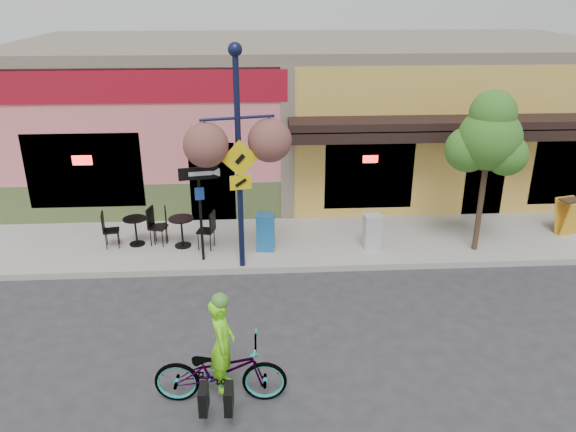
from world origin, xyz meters
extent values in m
plane|color=#2D2D30|center=(0.00, 0.00, 0.00)|extent=(90.00, 90.00, 0.00)
cube|color=#9E9B93|center=(0.00, 2.00, 0.07)|extent=(24.00, 3.00, 0.15)
cube|color=#A8A59E|center=(0.00, 0.55, 0.07)|extent=(24.00, 0.12, 0.15)
imported|color=maroon|center=(-2.45, -3.65, 0.54)|extent=(2.09, 0.80, 1.08)
imported|color=#7FFF1A|center=(-2.40, -3.65, 0.77)|extent=(0.39, 0.58, 1.55)
camera|label=1|loc=(-1.83, -10.80, 6.04)|focal=35.00mm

